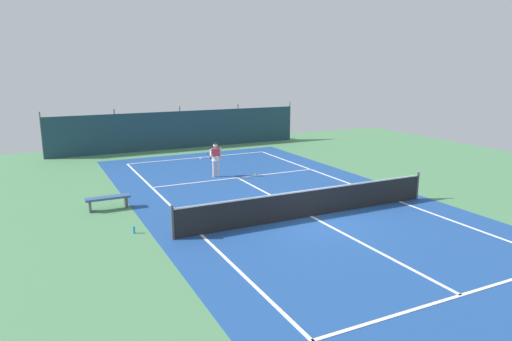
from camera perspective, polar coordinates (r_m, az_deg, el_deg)
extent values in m
plane|color=#4C8456|center=(16.48, 6.82, -5.69)|extent=(36.00, 36.00, 0.00)
cube|color=#1E478C|center=(16.48, 6.82, -5.68)|extent=(11.02, 26.60, 0.01)
cube|color=white|center=(26.90, -7.06, 1.61)|extent=(8.22, 0.10, 0.01)
cube|color=white|center=(14.75, -6.84, -7.90)|extent=(0.10, 23.80, 0.01)
cube|color=white|center=(18.95, 17.34, -3.69)|extent=(0.10, 23.80, 0.01)
cube|color=white|center=(21.90, -2.30, -0.90)|extent=(8.22, 0.10, 0.01)
cube|color=white|center=(12.05, 24.09, -13.94)|extent=(8.22, 0.10, 0.01)
cube|color=white|center=(16.47, 6.82, -5.66)|extent=(0.10, 12.80, 0.01)
cube|color=white|center=(26.76, -6.96, 1.55)|extent=(0.10, 0.30, 0.01)
cube|color=black|center=(16.33, 6.87, -4.11)|extent=(9.92, 0.03, 0.95)
cube|color=white|center=(16.19, 6.92, -2.42)|extent=(9.92, 0.04, 0.05)
cylinder|color=#47474C|center=(14.32, -10.31, -6.38)|extent=(0.10, 0.10, 1.10)
cylinder|color=#47474C|center=(19.42, 19.38, -1.79)|extent=(0.10, 0.10, 1.10)
cube|color=#1E3D4C|center=(29.96, -9.33, 4.99)|extent=(16.22, 0.06, 2.40)
cylinder|color=#595B60|center=(28.74, -25.04, 3.93)|extent=(0.08, 0.08, 2.70)
cylinder|color=#595B60|center=(29.10, -17.05, 4.67)|extent=(0.08, 0.08, 2.70)
cylinder|color=#595B60|center=(30.00, -9.37, 5.29)|extent=(0.08, 0.08, 2.70)
cylinder|color=#595B60|center=(31.40, -2.25, 5.78)|extent=(0.08, 0.08, 2.70)
cylinder|color=#595B60|center=(33.24, 4.19, 6.15)|extent=(0.08, 0.08, 2.70)
cube|color=#234C1E|center=(30.62, -9.61, 3.92)|extent=(14.60, 0.70, 1.10)
cylinder|color=beige|center=(22.14, -4.75, 0.28)|extent=(0.12, 0.12, 0.82)
cylinder|color=beige|center=(22.12, -5.27, 0.26)|extent=(0.12, 0.12, 0.82)
cylinder|color=white|center=(22.03, -5.03, 1.51)|extent=(0.40, 0.40, 0.22)
cube|color=#D1384C|center=(21.99, -5.04, 2.03)|extent=(0.40, 0.29, 0.56)
sphere|color=beige|center=(21.91, -5.06, 3.13)|extent=(0.22, 0.22, 0.22)
cylinder|color=black|center=(21.90, -5.07, 3.36)|extent=(0.23, 0.23, 0.04)
cylinder|color=beige|center=(22.01, -4.45, 2.12)|extent=(0.09, 0.09, 0.58)
cylinder|color=beige|center=(21.85, -5.61, 2.02)|extent=(0.23, 0.53, 0.41)
cylinder|color=black|center=(21.57, -5.67, 1.57)|extent=(0.11, 0.27, 0.13)
torus|color=teal|center=(21.53, -5.68, 2.15)|extent=(0.33, 0.20, 0.29)
sphere|color=#CCDB33|center=(22.41, -0.11, -0.51)|extent=(0.07, 0.07, 0.07)
cube|color=black|center=(32.63, -8.95, 4.79)|extent=(2.22, 4.36, 0.80)
cube|color=#2D333D|center=(32.55, -8.99, 5.98)|extent=(1.72, 2.04, 0.56)
cylinder|color=black|center=(31.62, -6.85, 3.87)|extent=(0.28, 0.66, 0.64)
cylinder|color=black|center=(31.26, -10.07, 3.66)|extent=(0.28, 0.66, 0.64)
cylinder|color=black|center=(34.13, -7.88, 4.50)|extent=(0.28, 0.66, 0.64)
cylinder|color=black|center=(33.80, -10.87, 4.31)|extent=(0.28, 0.66, 0.64)
cube|color=#335184|center=(17.89, -17.92, -3.23)|extent=(1.60, 0.40, 0.08)
cube|color=#4C4C51|center=(17.88, -19.93, -4.15)|extent=(0.08, 0.36, 0.45)
cube|color=#4C4C51|center=(18.04, -15.83, -3.70)|extent=(0.08, 0.36, 0.45)
cylinder|color=#338CD8|center=(15.25, -14.92, -7.12)|extent=(0.08, 0.08, 0.24)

